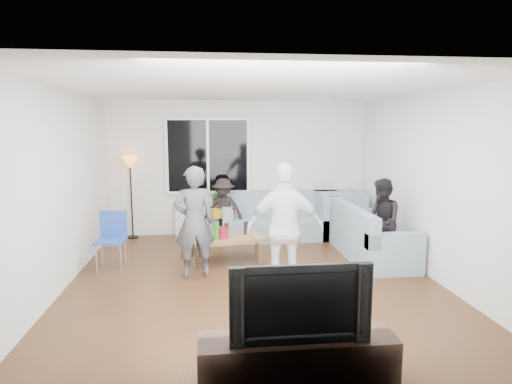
{
  "coord_description": "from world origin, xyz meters",
  "views": [
    {
      "loc": [
        -0.6,
        -5.72,
        2.13
      ],
      "look_at": [
        0.1,
        0.6,
        1.15
      ],
      "focal_mm": 30.52,
      "sensor_mm": 36.0,
      "label": 1
    }
  ],
  "objects": [
    {
      "name": "floor",
      "position": [
        0.0,
        0.0,
        -0.02
      ],
      "size": [
        5.0,
        5.5,
        0.04
      ],
      "primitive_type": "cube",
      "color": "#56351C",
      "rests_on": "ground"
    },
    {
      "name": "ceiling",
      "position": [
        0.0,
        0.0,
        2.62
      ],
      "size": [
        5.0,
        5.5,
        0.04
      ],
      "primitive_type": "cube",
      "color": "white",
      "rests_on": "ground"
    },
    {
      "name": "wall_back",
      "position": [
        0.0,
        2.77,
        1.3
      ],
      "size": [
        5.0,
        0.04,
        2.6
      ],
      "primitive_type": "cube",
      "color": "silver",
      "rests_on": "ground"
    },
    {
      "name": "wall_front",
      "position": [
        0.0,
        -2.77,
        1.3
      ],
      "size": [
        5.0,
        0.04,
        2.6
      ],
      "primitive_type": "cube",
      "color": "silver",
      "rests_on": "ground"
    },
    {
      "name": "wall_left",
      "position": [
        -2.52,
        0.0,
        1.3
      ],
      "size": [
        0.04,
        5.5,
        2.6
      ],
      "primitive_type": "cube",
      "color": "silver",
      "rests_on": "ground"
    },
    {
      "name": "wall_right",
      "position": [
        2.52,
        0.0,
        1.3
      ],
      "size": [
        0.04,
        5.5,
        2.6
      ],
      "primitive_type": "cube",
      "color": "silver",
      "rests_on": "ground"
    },
    {
      "name": "window_frame",
      "position": [
        -0.6,
        2.69,
        1.55
      ],
      "size": [
        1.62,
        0.06,
        1.47
      ],
      "primitive_type": "cube",
      "color": "white",
      "rests_on": "wall_back"
    },
    {
      "name": "window_glass",
      "position": [
        -0.6,
        2.65,
        1.55
      ],
      "size": [
        1.5,
        0.02,
        1.35
      ],
      "primitive_type": "cube",
      "color": "black",
      "rests_on": "window_frame"
    },
    {
      "name": "window_mullion",
      "position": [
        -0.6,
        2.64,
        1.55
      ],
      "size": [
        0.05,
        0.03,
        1.35
      ],
      "primitive_type": "cube",
      "color": "white",
      "rests_on": "window_frame"
    },
    {
      "name": "radiator",
      "position": [
        -0.6,
        2.65,
        0.31
      ],
      "size": [
        1.3,
        0.12,
        0.62
      ],
      "primitive_type": "cube",
      "color": "silver",
      "rests_on": "floor"
    },
    {
      "name": "potted_plant",
      "position": [
        -0.43,
        2.62,
        0.82
      ],
      "size": [
        0.25,
        0.22,
        0.4
      ],
      "primitive_type": "imported",
      "rotation": [
        0.0,
        0.0,
        0.24
      ],
      "color": "#2D702D",
      "rests_on": "radiator"
    },
    {
      "name": "vase",
      "position": [
        -1.05,
        2.62,
        0.71
      ],
      "size": [
        0.2,
        0.2,
        0.18
      ],
      "primitive_type": "imported",
      "rotation": [
        0.0,
        0.0,
        0.18
      ],
      "color": "white",
      "rests_on": "radiator"
    },
    {
      "name": "sofa_back_section",
      "position": [
        0.79,
        2.27,
        0.42
      ],
      "size": [
        2.3,
        0.85,
        0.85
      ],
      "primitive_type": null,
      "color": "gray",
      "rests_on": "floor"
    },
    {
      "name": "sofa_right_section",
      "position": [
        2.02,
        0.91,
        0.42
      ],
      "size": [
        2.0,
        0.85,
        0.85
      ],
      "primitive_type": null,
      "rotation": [
        0.0,
        0.0,
        1.57
      ],
      "color": "gray",
      "rests_on": "floor"
    },
    {
      "name": "sofa_corner",
      "position": [
        1.9,
        2.27,
        0.42
      ],
      "size": [
        0.85,
        0.85,
        0.85
      ],
      "primitive_type": "cube",
      "color": "gray",
      "rests_on": "floor"
    },
    {
      "name": "cushion_yellow",
      "position": [
        -0.36,
        2.25,
        0.51
      ],
      "size": [
        0.44,
        0.39,
        0.14
      ],
      "primitive_type": "cube",
      "rotation": [
        0.0,
        0.0,
        0.2
      ],
      "color": "#BC951B",
      "rests_on": "sofa_back_section"
    },
    {
      "name": "cushion_red",
      "position": [
        -0.33,
        2.33,
        0.51
      ],
      "size": [
        0.44,
        0.41,
        0.13
      ],
      "primitive_type": "cube",
      "rotation": [
        0.0,
        0.0,
        -0.37
      ],
      "color": "maroon",
      "rests_on": "sofa_back_section"
    },
    {
      "name": "coffee_table",
      "position": [
        -0.33,
        0.91,
        0.2
      ],
      "size": [
        1.2,
        0.81,
        0.4
      ],
      "primitive_type": "cube",
      "rotation": [
        0.0,
        0.0,
        0.2
      ],
      "color": "olive",
      "rests_on": "floor"
    },
    {
      "name": "pitcher",
      "position": [
        -0.39,
        0.82,
        0.49
      ],
      "size": [
        0.17,
        0.17,
        0.17
      ],
      "primitive_type": "cylinder",
      "color": "maroon",
      "rests_on": "coffee_table"
    },
    {
      "name": "side_chair",
      "position": [
        -2.05,
        0.7,
        0.43
      ],
      "size": [
        0.43,
        0.43,
        0.86
      ],
      "primitive_type": null,
      "rotation": [
        0.0,
        0.0,
        -0.08
      ],
      "color": "#2544A4",
      "rests_on": "floor"
    },
    {
      "name": "floor_lamp",
      "position": [
        -2.05,
        2.57,
        0.78
      ],
      "size": [
        0.32,
        0.32,
        1.56
      ],
      "primitive_type": null,
      "color": "orange",
      "rests_on": "floor"
    },
    {
      "name": "player_left",
      "position": [
        -0.8,
        0.27,
        0.79
      ],
      "size": [
        0.63,
        0.47,
        1.58
      ],
      "primitive_type": "imported",
      "rotation": [
        0.0,
        0.0,
        3.31
      ],
      "color": "#46464A",
      "rests_on": "floor"
    },
    {
      "name": "player_right",
      "position": [
        0.36,
        -0.43,
        0.83
      ],
      "size": [
        1.0,
        0.47,
        1.67
      ],
      "primitive_type": "imported",
      "rotation": [
        0.0,
        0.0,
        3.08
      ],
      "color": "silver",
      "rests_on": "floor"
    },
    {
      "name": "spectator_right",
      "position": [
        2.02,
        0.52,
        0.67
      ],
      "size": [
        0.57,
        0.69,
        1.33
      ],
      "primitive_type": "imported",
      "rotation": [
        0.0,
        0.0,
        -1.67
      ],
      "color": "black",
      "rests_on": "floor"
    },
    {
      "name": "spectator_back",
      "position": [
        -0.32,
        2.3,
        0.58
      ],
      "size": [
        0.84,
        0.64,
        1.15
      ],
      "primitive_type": "imported",
      "rotation": [
        0.0,
        0.0,
        -0.32
      ],
      "color": "black",
      "rests_on": "floor"
    },
    {
      "name": "tv_console",
      "position": [
        0.09,
        -2.5,
        0.22
      ],
      "size": [
        1.6,
        0.4,
        0.44
      ],
      "primitive_type": "cube",
      "color": "#301F18",
      "rests_on": "floor"
    },
    {
      "name": "television",
      "position": [
        0.09,
        -2.5,
        0.76
      ],
      "size": [
        1.11,
        0.15,
        0.64
      ],
      "primitive_type": "imported",
      "color": "black",
      "rests_on": "tv_console"
    },
    {
      "name": "bottle_b",
      "position": [
        -0.49,
        0.76,
        0.54
      ],
      "size": [
        0.08,
        0.08,
        0.27
      ],
      "primitive_type": "cylinder",
      "color": "#1A921C",
      "rests_on": "coffee_table"
    },
    {
      "name": "bottle_e",
      "position": [
        -0.01,
        1.04,
        0.5
      ],
      "size": [
        0.07,
        0.07,
        0.2
      ],
      "primitive_type": "cylinder",
      "color": "black",
      "rests_on": "coffee_table"
    },
    {
      "name": "bottle_c",
      "position": [
        -0.33,
        1.04,
        0.49
      ],
      "size": [
        0.07,
        0.07,
        0.19
      ],
      "primitive_type": "cylinder",
      "color": "#34170B",
      "rests_on": "coffee_table"
    }
  ]
}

